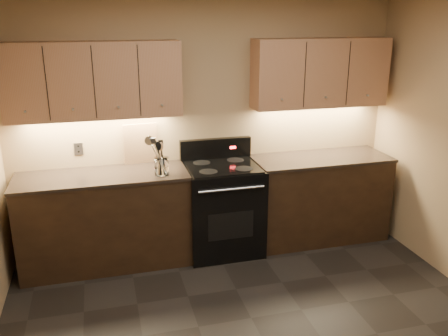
# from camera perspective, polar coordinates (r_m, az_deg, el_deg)

# --- Properties ---
(wall_back) EXTENTS (4.00, 0.04, 2.60)m
(wall_back) POSITION_cam_1_polar(r_m,az_deg,el_deg) (4.95, -2.06, 5.40)
(wall_back) COLOR tan
(wall_back) RESTS_ON ground
(counter_left) EXTENTS (1.62, 0.62, 0.93)m
(counter_left) POSITION_cam_1_polar(r_m,az_deg,el_deg) (4.80, -14.08, -6.04)
(counter_left) COLOR black
(counter_left) RESTS_ON ground
(counter_right) EXTENTS (1.46, 0.62, 0.93)m
(counter_right) POSITION_cam_1_polar(r_m,az_deg,el_deg) (5.31, 11.32, -3.49)
(counter_right) COLOR black
(counter_right) RESTS_ON ground
(stove) EXTENTS (0.76, 0.68, 1.14)m
(stove) POSITION_cam_1_polar(r_m,az_deg,el_deg) (4.92, -0.21, -4.71)
(stove) COLOR black
(stove) RESTS_ON ground
(upper_cab_left) EXTENTS (1.60, 0.30, 0.70)m
(upper_cab_left) POSITION_cam_1_polar(r_m,az_deg,el_deg) (4.59, -15.41, 10.13)
(upper_cab_left) COLOR #A97754
(upper_cab_left) RESTS_ON wall_back
(upper_cab_right) EXTENTS (1.44, 0.30, 0.70)m
(upper_cab_right) POSITION_cam_1_polar(r_m,az_deg,el_deg) (5.12, 11.50, 11.16)
(upper_cab_right) COLOR #A97754
(upper_cab_right) RESTS_ON wall_back
(outlet_plate) EXTENTS (0.08, 0.01, 0.12)m
(outlet_plate) POSITION_cam_1_polar(r_m,az_deg,el_deg) (4.87, -17.10, 2.22)
(outlet_plate) COLOR #B2B5BA
(outlet_plate) RESTS_ON wall_back
(utensil_crock) EXTENTS (0.17, 0.17, 0.17)m
(utensil_crock) POSITION_cam_1_polar(r_m,az_deg,el_deg) (4.51, -7.52, 0.15)
(utensil_crock) COLOR white
(utensil_crock) RESTS_ON counter_left
(cutting_board) EXTENTS (0.34, 0.09, 0.42)m
(cutting_board) POSITION_cam_1_polar(r_m,az_deg,el_deg) (4.85, -10.02, 2.91)
(cutting_board) COLOR tan
(cutting_board) RESTS_ON counter_left
(wooden_spoon) EXTENTS (0.10, 0.14, 0.30)m
(wooden_spoon) POSITION_cam_1_polar(r_m,az_deg,el_deg) (4.47, -7.85, 1.07)
(wooden_spoon) COLOR tan
(wooden_spoon) RESTS_ON utensil_crock
(black_spoon) EXTENTS (0.09, 0.09, 0.31)m
(black_spoon) POSITION_cam_1_polar(r_m,az_deg,el_deg) (4.50, -7.63, 1.31)
(black_spoon) COLOR black
(black_spoon) RESTS_ON utensil_crock
(black_turner) EXTENTS (0.10, 0.19, 0.34)m
(black_turner) POSITION_cam_1_polar(r_m,az_deg,el_deg) (4.47, -7.34, 1.36)
(black_turner) COLOR black
(black_turner) RESTS_ON utensil_crock
(steel_spatula) EXTENTS (0.20, 0.12, 0.40)m
(steel_spatula) POSITION_cam_1_polar(r_m,az_deg,el_deg) (4.48, -7.15, 1.74)
(steel_spatula) COLOR silver
(steel_spatula) RESTS_ON utensil_crock
(steel_skimmer) EXTENTS (0.23, 0.11, 0.38)m
(steel_skimmer) POSITION_cam_1_polar(r_m,az_deg,el_deg) (4.46, -7.14, 1.64)
(steel_skimmer) COLOR silver
(steel_skimmer) RESTS_ON utensil_crock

